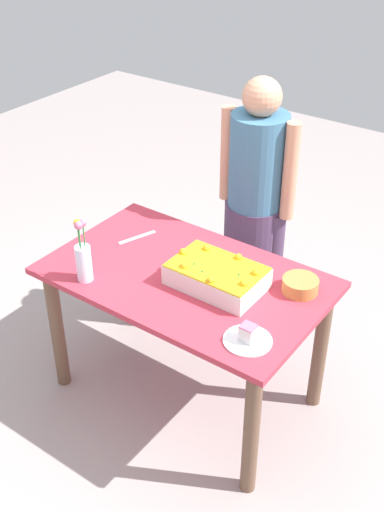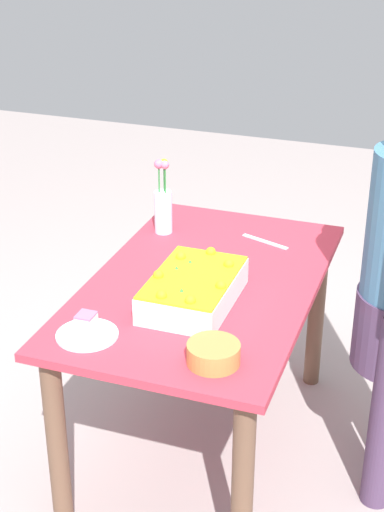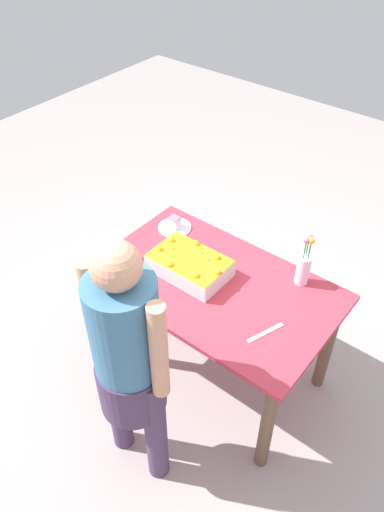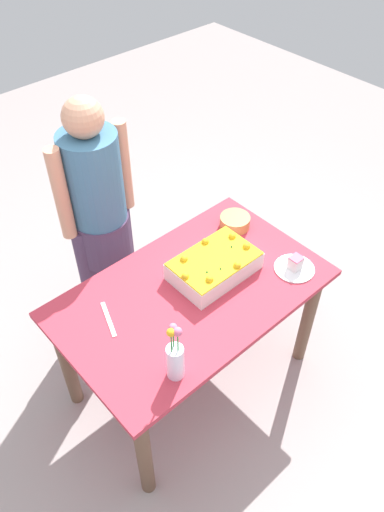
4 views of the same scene
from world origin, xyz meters
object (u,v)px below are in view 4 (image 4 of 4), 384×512
at_px(serving_plate_with_slice, 295,266).
at_px(fruit_bowl, 235,222).
at_px(cake_knife, 108,319).
at_px(person_standing, 98,209).
at_px(sheet_cake, 214,265).
at_px(flower_vase, 175,358).

height_order(serving_plate_with_slice, fruit_bowl, serving_plate_with_slice).
height_order(cake_knife, person_standing, person_standing).
bearing_deg(sheet_cake, fruit_bowl, -151.23).
distance_m(serving_plate_with_slice, person_standing, 1.07).
bearing_deg(flower_vase, serving_plate_with_slice, -175.64).
xyz_separation_m(sheet_cake, flower_vase, (0.52, 0.31, 0.06)).
distance_m(flower_vase, fruit_bowl, 0.98).
relative_size(sheet_cake, serving_plate_with_slice, 2.09).
bearing_deg(flower_vase, fruit_bowl, -149.74).
bearing_deg(serving_plate_with_slice, person_standing, -60.61).
height_order(flower_vase, fruit_bowl, flower_vase).
bearing_deg(fruit_bowl, cake_knife, 4.60).
relative_size(serving_plate_with_slice, flower_vase, 0.64).
xyz_separation_m(fruit_bowl, person_standing, (0.53, -0.50, 0.08)).
xyz_separation_m(cake_knife, person_standing, (-0.35, -0.57, 0.11)).
xyz_separation_m(sheet_cake, fruit_bowl, (-0.33, -0.18, -0.02)).
height_order(sheet_cake, cake_knife, sheet_cake).
relative_size(sheet_cake, person_standing, 0.28).
distance_m(serving_plate_with_slice, cake_knife, 0.95).
distance_m(cake_knife, person_standing, 0.68).
distance_m(serving_plate_with_slice, fruit_bowl, 0.43).
xyz_separation_m(flower_vase, person_standing, (-0.31, -0.99, -0.01)).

